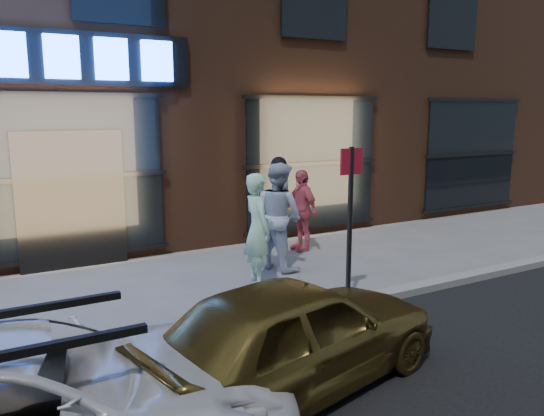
% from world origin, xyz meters
% --- Properties ---
extents(ground, '(90.00, 90.00, 0.00)m').
position_xyz_m(ground, '(0.00, 0.00, 0.00)').
color(ground, slate).
rests_on(ground, ground).
extents(curb, '(60.00, 0.25, 0.12)m').
position_xyz_m(curb, '(0.00, 0.00, 0.06)').
color(curb, gray).
rests_on(curb, ground).
extents(storefront_building, '(30.20, 8.28, 10.30)m').
position_xyz_m(storefront_building, '(-0.00, 7.99, 5.15)').
color(storefront_building, '#54301E').
rests_on(storefront_building, ground).
extents(man_bowtie, '(0.48, 0.68, 1.78)m').
position_xyz_m(man_bowtie, '(2.42, 1.58, 0.89)').
color(man_bowtie, '#C2FFD5').
rests_on(man_bowtie, ground).
extents(man_cap, '(0.92, 1.06, 1.88)m').
position_xyz_m(man_cap, '(3.11, 2.13, 0.94)').
color(man_cap, white).
rests_on(man_cap, ground).
extents(passerby, '(0.44, 0.96, 1.61)m').
position_xyz_m(passerby, '(4.12, 2.98, 0.80)').
color(passerby, '#DA5A65').
rests_on(passerby, ground).
extents(white_suv, '(4.36, 2.60, 1.13)m').
position_xyz_m(white_suv, '(-1.19, -1.65, 0.57)').
color(white_suv, silver).
rests_on(white_suv, ground).
extents(gold_sedan, '(3.62, 2.12, 1.16)m').
position_xyz_m(gold_sedan, '(1.20, -1.50, 0.58)').
color(gold_sedan, brown).
rests_on(gold_sedan, ground).
extents(sign_post, '(0.36, 0.07, 2.25)m').
position_xyz_m(sign_post, '(3.09, 0.10, 1.36)').
color(sign_post, '#262628').
rests_on(sign_post, ground).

